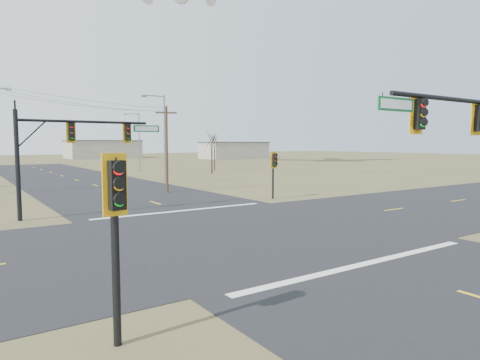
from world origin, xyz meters
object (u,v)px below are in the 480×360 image
object	(u,v)px
mast_arm_far	(75,140)
bare_tree_d	(214,140)
streetlight_b	(138,139)
streetlight_a	(163,134)
bare_tree_c	(212,139)
utility_pole_near	(167,147)
pedestal_signal_sw	(116,206)
pedestal_signal_ne	(274,164)

from	to	relation	value
mast_arm_far	bare_tree_d	bearing A→B (deg)	48.23
mast_arm_far	streetlight_b	bearing A→B (deg)	64.20
streetlight_a	streetlight_b	distance (m)	21.71
streetlight_b	bare_tree_c	distance (m)	12.81
utility_pole_near	pedestal_signal_sw	bearing A→B (deg)	-116.53
bare_tree_c	pedestal_signal_sw	bearing A→B (deg)	-122.59
pedestal_signal_sw	bare_tree_c	distance (m)	52.87
pedestal_signal_ne	pedestal_signal_sw	bearing A→B (deg)	-136.29
utility_pole_near	streetlight_b	distance (m)	30.02
mast_arm_far	bare_tree_d	world-z (taller)	mast_arm_far
bare_tree_d	utility_pole_near	bearing A→B (deg)	-128.62
mast_arm_far	utility_pole_near	size ratio (longest dim) A/B	1.14
mast_arm_far	streetlight_b	size ratio (longest dim) A/B	0.97
pedestal_signal_sw	bare_tree_d	distance (m)	60.36
pedestal_signal_ne	streetlight_a	world-z (taller)	streetlight_a
bare_tree_d	bare_tree_c	bearing A→B (deg)	-123.74
bare_tree_d	pedestal_signal_sw	bearing A→B (deg)	-122.74
pedestal_signal_sw	utility_pole_near	xyz separation A→B (m)	(13.19, 26.42, 0.94)
utility_pole_near	bare_tree_d	xyz separation A→B (m)	(19.44, 24.33, 0.93)
streetlight_a	bare_tree_d	world-z (taller)	streetlight_a
bare_tree_c	mast_arm_far	bearing A→B (deg)	-133.70
mast_arm_far	pedestal_signal_ne	size ratio (longest dim) A/B	2.31
streetlight_a	bare_tree_d	xyz separation A→B (m)	(16.34, 16.57, -0.41)
mast_arm_far	pedestal_signal_ne	world-z (taller)	mast_arm_far
utility_pole_near	mast_arm_far	bearing A→B (deg)	-140.33
mast_arm_far	streetlight_a	size ratio (longest dim) A/B	0.91
pedestal_signal_sw	streetlight_b	xyz separation A→B (m)	(21.47, 55.25, 1.97)
streetlight_a	streetlight_b	bearing A→B (deg)	59.22
streetlight_a	bare_tree_d	size ratio (longest dim) A/B	1.55
mast_arm_far	utility_pole_near	xyz separation A→B (m)	(9.74, 8.08, -0.55)
pedestal_signal_ne	bare_tree_c	distance (m)	28.69
pedestal_signal_sw	mast_arm_far	bearing A→B (deg)	74.27
mast_arm_far	pedestal_signal_sw	xyz separation A→B (m)	(-3.45, -18.34, -1.49)
streetlight_a	bare_tree_c	bearing A→B (deg)	23.38
pedestal_signal_sw	bare_tree_c	world-z (taller)	bare_tree_c
pedestal_signal_ne	pedestal_signal_sw	xyz separation A→B (m)	(-18.51, -17.70, 0.31)
pedestal_signal_sw	streetlight_a	bearing A→B (deg)	59.44
pedestal_signal_sw	streetlight_b	bearing A→B (deg)	63.69
streetlight_b	bare_tree_c	bearing A→B (deg)	-35.42
pedestal_signal_ne	streetlight_a	bearing A→B (deg)	97.66
pedestal_signal_ne	pedestal_signal_sw	size ratio (longest dim) A/B	0.89
pedestal_signal_ne	streetlight_b	xyz separation A→B (m)	(2.97, 37.56, 2.28)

